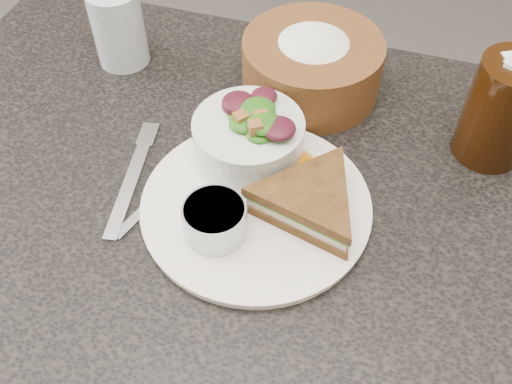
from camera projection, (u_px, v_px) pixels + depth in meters
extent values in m
cube|color=black|center=(261.00, 353.00, 0.93)|extent=(1.00, 0.70, 0.75)
cylinder|color=silver|center=(256.00, 206.00, 0.64)|extent=(0.26, 0.26, 0.01)
cylinder|color=#A4A9B2|center=(215.00, 221.00, 0.60)|extent=(0.08, 0.08, 0.04)
cone|color=#FF7B00|center=(289.00, 159.00, 0.66)|extent=(0.10, 0.10, 0.03)
cube|color=#AAABAD|center=(130.00, 184.00, 0.67)|extent=(0.04, 0.16, 0.00)
cube|color=gray|center=(168.00, 187.00, 0.66)|extent=(0.06, 0.17, 0.00)
cylinder|color=#AEBBC6|center=(118.00, 27.00, 0.78)|extent=(0.08, 0.08, 0.11)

